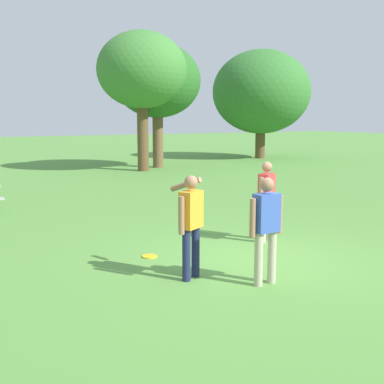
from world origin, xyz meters
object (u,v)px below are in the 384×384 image
at_px(person_thrower, 190,219).
at_px(frisbee, 150,256).
at_px(tree_broad_center, 142,71).
at_px(person_catcher, 266,196).
at_px(person_bystander, 266,224).
at_px(tree_far_right, 157,81).
at_px(tree_slender_mid, 261,92).

xyz_separation_m(person_thrower, frisbee, (-0.06, 1.39, -0.95)).
xyz_separation_m(frisbee, tree_broad_center, (5.77, 13.14, 4.63)).
bearing_deg(person_catcher, frisbee, 176.67).
distance_m(person_thrower, person_bystander, 1.17).
distance_m(person_catcher, tree_far_right, 15.44).
bearing_deg(tree_broad_center, person_catcher, -103.64).
bearing_deg(tree_slender_mid, tree_far_right, -166.66).
distance_m(tree_far_right, tree_slender_mid, 8.20).
distance_m(person_bystander, tree_slender_mid, 23.33).
relative_size(person_thrower, tree_far_right, 0.27).
xyz_separation_m(tree_broad_center, tree_slender_mid, (9.28, 2.98, -0.60)).
bearing_deg(person_thrower, tree_slender_mid, 49.42).
bearing_deg(person_thrower, person_catcher, 26.51).
xyz_separation_m(person_bystander, tree_slender_mid, (14.14, 18.30, 3.10)).
bearing_deg(tree_broad_center, tree_far_right, 39.72).
relative_size(person_catcher, tree_far_right, 0.27).
xyz_separation_m(person_bystander, tree_far_right, (6.17, 16.41, 3.35)).
distance_m(person_thrower, person_catcher, 2.78).
xyz_separation_m(person_bystander, frisbee, (-0.92, 2.18, -0.93)).
bearing_deg(person_catcher, tree_far_right, 72.49).
bearing_deg(tree_broad_center, person_thrower, -111.46).
relative_size(person_thrower, frisbee, 6.05).
bearing_deg(tree_broad_center, frisbee, -113.73).
bearing_deg(person_catcher, person_thrower, -153.49).
distance_m(person_thrower, tree_slender_mid, 23.25).
height_order(person_catcher, tree_far_right, tree_far_right).
height_order(person_thrower, person_bystander, same).
bearing_deg(frisbee, tree_broad_center, 66.27).
bearing_deg(tree_far_right, frisbee, -116.48).
distance_m(person_catcher, person_bystander, 2.61).
xyz_separation_m(person_bystander, tree_broad_center, (4.86, 15.32, 3.70)).
bearing_deg(tree_far_right, person_bystander, -110.60).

